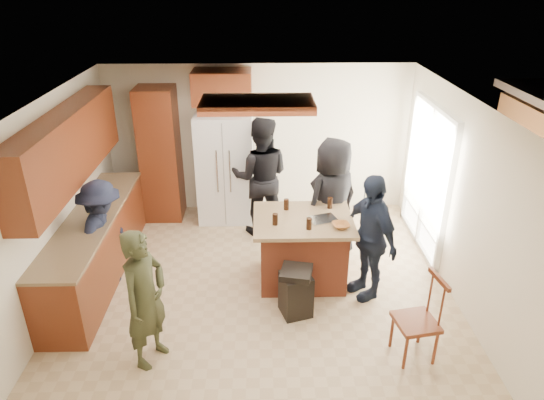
{
  "coord_description": "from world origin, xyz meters",
  "views": [
    {
      "loc": [
        0.04,
        -5.27,
        3.84
      ],
      "look_at": [
        0.17,
        0.35,
        1.15
      ],
      "focal_mm": 32.0,
      "sensor_mm": 36.0,
      "label": 1
    }
  ],
  "objects_px": {
    "person_counter": "(104,236)",
    "person_behind_left": "(261,177)",
    "refrigerator": "(225,168)",
    "trash_bin": "(296,291)",
    "spindle_chair": "(418,322)",
    "person_side_right": "(370,237)",
    "person_behind_right": "(332,200)",
    "kitchen_island": "(302,249)",
    "person_front_left": "(145,299)"
  },
  "relations": [
    {
      "from": "person_counter",
      "to": "person_behind_left",
      "type": "bearing_deg",
      "value": -49.4
    },
    {
      "from": "refrigerator",
      "to": "trash_bin",
      "type": "xyz_separation_m",
      "value": [
        0.99,
        -2.6,
        -0.58
      ]
    },
    {
      "from": "spindle_chair",
      "to": "person_side_right",
      "type": "bearing_deg",
      "value": 105.07
    },
    {
      "from": "refrigerator",
      "to": "person_behind_right",
      "type": "bearing_deg",
      "value": -39.0
    },
    {
      "from": "person_behind_right",
      "to": "trash_bin",
      "type": "xyz_separation_m",
      "value": [
        -0.59,
        -1.32,
        -0.58
      ]
    },
    {
      "from": "person_behind_left",
      "to": "refrigerator",
      "type": "relative_size",
      "value": 1.05
    },
    {
      "from": "person_behind_right",
      "to": "trash_bin",
      "type": "relative_size",
      "value": 2.86
    },
    {
      "from": "person_counter",
      "to": "kitchen_island",
      "type": "distance_m",
      "value": 2.57
    },
    {
      "from": "person_counter",
      "to": "refrigerator",
      "type": "xyz_separation_m",
      "value": [
        1.43,
        1.95,
        0.15
      ]
    },
    {
      "from": "person_behind_right",
      "to": "person_side_right",
      "type": "bearing_deg",
      "value": 76.84
    },
    {
      "from": "refrigerator",
      "to": "trash_bin",
      "type": "relative_size",
      "value": 2.86
    },
    {
      "from": "spindle_chair",
      "to": "person_front_left",
      "type": "bearing_deg",
      "value": 179.57
    },
    {
      "from": "kitchen_island",
      "to": "trash_bin",
      "type": "height_order",
      "value": "kitchen_island"
    },
    {
      "from": "person_front_left",
      "to": "person_behind_right",
      "type": "distance_m",
      "value": 3.0
    },
    {
      "from": "person_behind_left",
      "to": "person_side_right",
      "type": "bearing_deg",
      "value": 132.04
    },
    {
      "from": "person_behind_left",
      "to": "refrigerator",
      "type": "xyz_separation_m",
      "value": [
        -0.58,
        0.52,
        -0.04
      ]
    },
    {
      "from": "spindle_chair",
      "to": "person_behind_left",
      "type": "bearing_deg",
      "value": 120.29
    },
    {
      "from": "person_behind_left",
      "to": "person_counter",
      "type": "bearing_deg",
      "value": 38.87
    },
    {
      "from": "trash_bin",
      "to": "kitchen_island",
      "type": "bearing_deg",
      "value": 79.79
    },
    {
      "from": "person_front_left",
      "to": "kitchen_island",
      "type": "bearing_deg",
      "value": -23.73
    },
    {
      "from": "person_behind_right",
      "to": "person_behind_left",
      "type": "bearing_deg",
      "value": -71.03
    },
    {
      "from": "person_behind_left",
      "to": "refrigerator",
      "type": "distance_m",
      "value": 0.78
    },
    {
      "from": "person_behind_left",
      "to": "person_side_right",
      "type": "xyz_separation_m",
      "value": [
        1.34,
        -1.68,
        -0.11
      ]
    },
    {
      "from": "refrigerator",
      "to": "kitchen_island",
      "type": "relative_size",
      "value": 1.41
    },
    {
      "from": "trash_bin",
      "to": "person_counter",
      "type": "bearing_deg",
      "value": 165.02
    },
    {
      "from": "person_behind_right",
      "to": "refrigerator",
      "type": "bearing_deg",
      "value": -72.67
    },
    {
      "from": "person_behind_left",
      "to": "person_behind_right",
      "type": "distance_m",
      "value": 1.26
    },
    {
      "from": "person_counter",
      "to": "person_front_left",
      "type": "bearing_deg",
      "value": -144.07
    },
    {
      "from": "person_behind_right",
      "to": "kitchen_island",
      "type": "distance_m",
      "value": 0.86
    },
    {
      "from": "person_front_left",
      "to": "person_side_right",
      "type": "xyz_separation_m",
      "value": [
        2.54,
        1.13,
        0.05
      ]
    },
    {
      "from": "trash_bin",
      "to": "person_behind_right",
      "type": "bearing_deg",
      "value": 65.9
    },
    {
      "from": "refrigerator",
      "to": "kitchen_island",
      "type": "bearing_deg",
      "value": -59.04
    },
    {
      "from": "person_side_right",
      "to": "person_counter",
      "type": "bearing_deg",
      "value": -117.6
    },
    {
      "from": "person_counter",
      "to": "spindle_chair",
      "type": "height_order",
      "value": "person_counter"
    },
    {
      "from": "refrigerator",
      "to": "trash_bin",
      "type": "distance_m",
      "value": 2.84
    },
    {
      "from": "kitchen_island",
      "to": "spindle_chair",
      "type": "relative_size",
      "value": 1.29
    },
    {
      "from": "person_behind_right",
      "to": "trash_bin",
      "type": "bearing_deg",
      "value": 32.23
    },
    {
      "from": "person_front_left",
      "to": "trash_bin",
      "type": "distance_m",
      "value": 1.82
    },
    {
      "from": "person_side_right",
      "to": "refrigerator",
      "type": "distance_m",
      "value": 2.92
    },
    {
      "from": "person_behind_left",
      "to": "person_side_right",
      "type": "height_order",
      "value": "person_behind_left"
    },
    {
      "from": "person_side_right",
      "to": "person_front_left",
      "type": "bearing_deg",
      "value": -89.38
    },
    {
      "from": "person_behind_right",
      "to": "person_side_right",
      "type": "relative_size",
      "value": 1.08
    },
    {
      "from": "person_side_right",
      "to": "refrigerator",
      "type": "xyz_separation_m",
      "value": [
        -1.92,
        2.2,
        0.07
      ]
    },
    {
      "from": "person_side_right",
      "to": "trash_bin",
      "type": "height_order",
      "value": "person_side_right"
    },
    {
      "from": "person_front_left",
      "to": "person_counter",
      "type": "height_order",
      "value": "person_front_left"
    },
    {
      "from": "person_counter",
      "to": "trash_bin",
      "type": "relative_size",
      "value": 2.39
    },
    {
      "from": "person_behind_left",
      "to": "person_counter",
      "type": "height_order",
      "value": "person_behind_left"
    },
    {
      "from": "person_front_left",
      "to": "person_side_right",
      "type": "distance_m",
      "value": 2.78
    },
    {
      "from": "person_side_right",
      "to": "kitchen_island",
      "type": "distance_m",
      "value": 0.94
    },
    {
      "from": "person_front_left",
      "to": "person_behind_right",
      "type": "xyz_separation_m",
      "value": [
        2.19,
        2.05,
        0.12
      ]
    }
  ]
}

